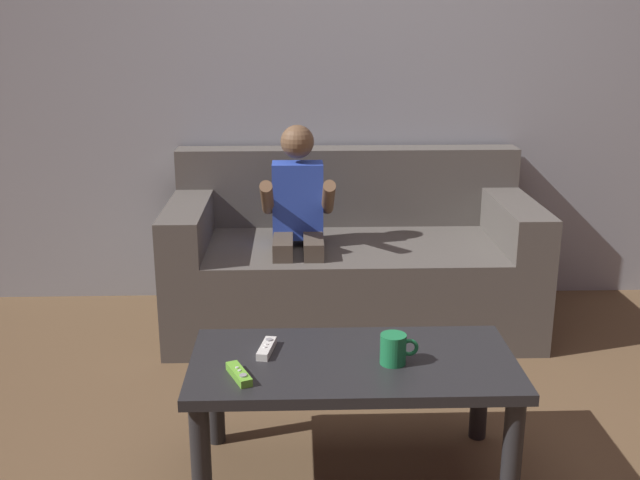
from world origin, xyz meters
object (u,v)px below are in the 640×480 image
game_remote_white_near_edge (267,348)px  game_remote_lime_center (239,374)px  couch (350,264)px  person_seated_on_couch (298,221)px  coffee_mug (394,349)px  coffee_table (353,378)px

game_remote_white_near_edge → game_remote_lime_center: size_ratio=1.01×
couch → person_seated_on_couch: (-0.25, -0.17, 0.26)m
person_seated_on_couch → game_remote_lime_center: size_ratio=6.74×
couch → game_remote_lime_center: couch is taller
couch → coffee_mug: 1.30m
game_remote_lime_center → coffee_table: bearing=18.2°
person_seated_on_couch → coffee_mug: size_ratio=8.17×
person_seated_on_couch → game_remote_lime_center: 1.22m
game_remote_lime_center → coffee_mug: 0.48m
game_remote_lime_center → coffee_mug: (0.47, 0.08, 0.04)m
game_remote_lime_center → coffee_mug: coffee_mug is taller
coffee_table → coffee_mug: (0.12, -0.03, 0.11)m
person_seated_on_couch → coffee_table: size_ratio=0.95×
couch → coffee_table: (-0.08, -1.26, 0.05)m
couch → game_remote_lime_center: bearing=-107.3°
coffee_table → couch: bearing=86.3°
person_seated_on_couch → coffee_table: bearing=-81.3°
game_remote_white_near_edge → game_remote_lime_center: 0.19m
couch → coffee_mug: couch is taller
coffee_mug → game_remote_lime_center: bearing=-169.9°
coffee_table → coffee_mug: coffee_mug is taller
game_remote_lime_center → couch: bearing=72.7°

